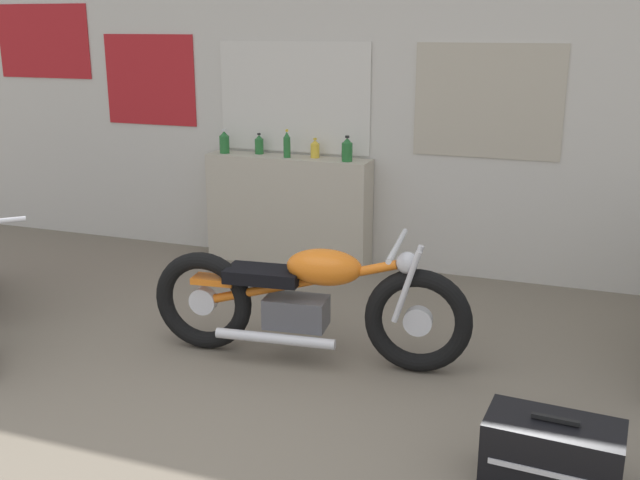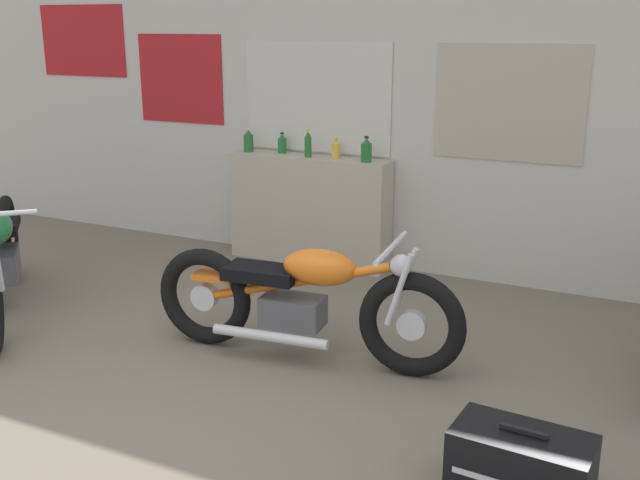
{
  "view_description": "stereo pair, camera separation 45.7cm",
  "coord_description": "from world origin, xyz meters",
  "px_view_note": "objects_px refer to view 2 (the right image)",
  "views": [
    {
      "loc": [
        1.84,
        -2.56,
        1.99
      ],
      "look_at": [
        0.29,
        1.64,
        0.7
      ],
      "focal_mm": 42.0,
      "sensor_mm": 36.0,
      "label": 1
    },
    {
      "loc": [
        2.26,
        -2.38,
        1.99
      ],
      "look_at": [
        0.29,
        1.64,
        0.7
      ],
      "focal_mm": 42.0,
      "sensor_mm": 36.0,
      "label": 2
    }
  ],
  "objects_px": {
    "bottle_right_center": "(336,149)",
    "bottle_rightmost": "(366,151)",
    "bottle_left_center": "(282,144)",
    "bottle_center": "(308,145)",
    "bottle_leftmost": "(248,141)",
    "hard_case_black": "(521,467)",
    "motorcycle_orange": "(303,300)"
  },
  "relations": [
    {
      "from": "bottle_leftmost",
      "to": "bottle_center",
      "type": "relative_size",
      "value": 0.88
    },
    {
      "from": "bottle_right_center",
      "to": "hard_case_black",
      "type": "bearing_deg",
      "value": -51.53
    },
    {
      "from": "hard_case_black",
      "to": "bottle_center",
      "type": "bearing_deg",
      "value": 132.02
    },
    {
      "from": "bottle_center",
      "to": "motorcycle_orange",
      "type": "height_order",
      "value": "bottle_center"
    },
    {
      "from": "bottle_center",
      "to": "hard_case_black",
      "type": "distance_m",
      "value": 3.62
    },
    {
      "from": "bottle_right_center",
      "to": "hard_case_black",
      "type": "distance_m",
      "value": 3.52
    },
    {
      "from": "bottle_right_center",
      "to": "bottle_rightmost",
      "type": "xyz_separation_m",
      "value": [
        0.3,
        -0.07,
        0.02
      ]
    },
    {
      "from": "bottle_leftmost",
      "to": "bottle_center",
      "type": "bearing_deg",
      "value": -1.64
    },
    {
      "from": "bottle_leftmost",
      "to": "bottle_right_center",
      "type": "distance_m",
      "value": 0.81
    },
    {
      "from": "bottle_right_center",
      "to": "bottle_leftmost",
      "type": "bearing_deg",
      "value": -176.49
    },
    {
      "from": "bottle_left_center",
      "to": "motorcycle_orange",
      "type": "distance_m",
      "value": 2.24
    },
    {
      "from": "bottle_rightmost",
      "to": "hard_case_black",
      "type": "distance_m",
      "value": 3.29
    },
    {
      "from": "bottle_left_center",
      "to": "bottle_rightmost",
      "type": "distance_m",
      "value": 0.82
    },
    {
      "from": "bottle_rightmost",
      "to": "bottle_left_center",
      "type": "bearing_deg",
      "value": 173.94
    },
    {
      "from": "bottle_right_center",
      "to": "bottle_center",
      "type": "bearing_deg",
      "value": -163.42
    },
    {
      "from": "bottle_right_center",
      "to": "hard_case_black",
      "type": "xyz_separation_m",
      "value": [
        2.12,
        -2.67,
        -0.84
      ]
    },
    {
      "from": "bottle_center",
      "to": "motorcycle_orange",
      "type": "distance_m",
      "value": 2.04
    },
    {
      "from": "bottle_rightmost",
      "to": "motorcycle_orange",
      "type": "bearing_deg",
      "value": -79.54
    },
    {
      "from": "bottle_leftmost",
      "to": "hard_case_black",
      "type": "bearing_deg",
      "value": -41.77
    },
    {
      "from": "bottle_leftmost",
      "to": "bottle_right_center",
      "type": "bearing_deg",
      "value": 3.51
    },
    {
      "from": "bottle_leftmost",
      "to": "bottle_right_center",
      "type": "relative_size",
      "value": 1.26
    },
    {
      "from": "bottle_right_center",
      "to": "bottle_rightmost",
      "type": "relative_size",
      "value": 0.79
    },
    {
      "from": "bottle_left_center",
      "to": "bottle_center",
      "type": "relative_size",
      "value": 0.75
    },
    {
      "from": "bottle_leftmost",
      "to": "bottle_right_center",
      "type": "xyz_separation_m",
      "value": [
        0.81,
        0.05,
        -0.02
      ]
    },
    {
      "from": "bottle_rightmost",
      "to": "hard_case_black",
      "type": "height_order",
      "value": "bottle_rightmost"
    },
    {
      "from": "bottle_leftmost",
      "to": "motorcycle_orange",
      "type": "xyz_separation_m",
      "value": [
        1.44,
        -1.76,
        -0.63
      ]
    },
    {
      "from": "bottle_left_center",
      "to": "bottle_right_center",
      "type": "distance_m",
      "value": 0.52
    },
    {
      "from": "bottle_rightmost",
      "to": "bottle_center",
      "type": "bearing_deg",
      "value": 179.95
    },
    {
      "from": "bottle_left_center",
      "to": "bottle_center",
      "type": "xyz_separation_m",
      "value": [
        0.29,
        -0.09,
        0.03
      ]
    },
    {
      "from": "bottle_center",
      "to": "motorcycle_orange",
      "type": "bearing_deg",
      "value": -64.08
    },
    {
      "from": "bottle_leftmost",
      "to": "bottle_center",
      "type": "xyz_separation_m",
      "value": [
        0.59,
        -0.02,
        0.01
      ]
    },
    {
      "from": "bottle_left_center",
      "to": "bottle_rightmost",
      "type": "bearing_deg",
      "value": -6.06
    }
  ]
}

